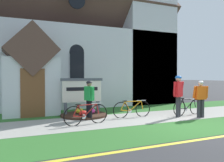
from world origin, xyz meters
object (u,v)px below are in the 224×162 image
at_px(church_sign, 82,91).
at_px(roadside_conifer, 141,38).
at_px(bicycle_silver, 187,107).
at_px(cyclist_in_red_jersey, 201,96).
at_px(bicycle_white, 86,114).
at_px(cyclist_in_yellow_jersey, 89,97).
at_px(bicycle_black, 132,109).
at_px(cyclist_in_white_jersey, 178,92).

height_order(church_sign, roadside_conifer, roadside_conifer).
height_order(bicycle_silver, cyclist_in_red_jersey, cyclist_in_red_jersey).
bearing_deg(bicycle_white, cyclist_in_red_jersey, -7.87).
height_order(church_sign, bicycle_white, church_sign).
bearing_deg(cyclist_in_yellow_jersey, church_sign, 87.17).
bearing_deg(roadside_conifer, cyclist_in_red_jersey, -103.92).
distance_m(bicycle_white, bicycle_black, 2.35).
distance_m(church_sign, roadside_conifer, 9.22).
relative_size(bicycle_silver, roadside_conifer, 0.22).
distance_m(church_sign, cyclist_in_yellow_jersey, 1.15).
relative_size(church_sign, cyclist_in_red_jersey, 1.22).
height_order(cyclist_in_yellow_jersey, roadside_conifer, roadside_conifer).
distance_m(bicycle_black, roadside_conifer, 9.37).
height_order(cyclist_in_white_jersey, cyclist_in_yellow_jersey, cyclist_in_white_jersey).
bearing_deg(bicycle_white, cyclist_in_white_jersey, -2.77).
distance_m(cyclist_in_white_jersey, roadside_conifer, 8.98).
height_order(cyclist_in_red_jersey, roadside_conifer, roadside_conifer).
bearing_deg(bicycle_black, bicycle_white, -164.63).
bearing_deg(bicycle_white, cyclist_in_yellow_jersey, 64.23).
bearing_deg(church_sign, roadside_conifer, 40.58).
bearing_deg(cyclist_in_yellow_jersey, cyclist_in_white_jersey, -16.09).
relative_size(cyclist_in_white_jersey, cyclist_in_yellow_jersey, 1.13).
bearing_deg(bicycle_white, roadside_conifer, 47.36).
bearing_deg(roadside_conifer, bicycle_black, -124.02).
xyz_separation_m(church_sign, bicycle_silver, (4.38, -1.91, -0.72)).
height_order(bicycle_black, cyclist_in_red_jersey, cyclist_in_red_jersey).
distance_m(bicycle_silver, roadside_conifer, 8.84).
bearing_deg(bicycle_black, cyclist_in_red_jersey, -26.36).
distance_m(bicycle_white, cyclist_in_red_jersey, 4.97).
bearing_deg(cyclist_in_red_jersey, church_sign, 148.86).
distance_m(church_sign, cyclist_in_white_jersey, 4.23).
bearing_deg(cyclist_in_red_jersey, bicycle_black, 153.64).
height_order(church_sign, bicycle_black, church_sign).
relative_size(bicycle_white, cyclist_in_red_jersey, 1.11).
bearing_deg(cyclist_in_white_jersey, roadside_conifer, 69.88).
relative_size(cyclist_in_yellow_jersey, roadside_conifer, 0.20).
bearing_deg(cyclist_in_white_jersey, bicycle_silver, 19.91).
height_order(bicycle_silver, cyclist_in_yellow_jersey, cyclist_in_yellow_jersey).
xyz_separation_m(church_sign, bicycle_black, (1.80, -1.37, -0.73)).
distance_m(bicycle_white, cyclist_in_white_jersey, 4.16).
xyz_separation_m(cyclist_in_yellow_jersey, cyclist_in_red_jersey, (4.47, -1.54, -0.00)).
xyz_separation_m(bicycle_white, bicycle_black, (2.27, 0.62, -0.02)).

